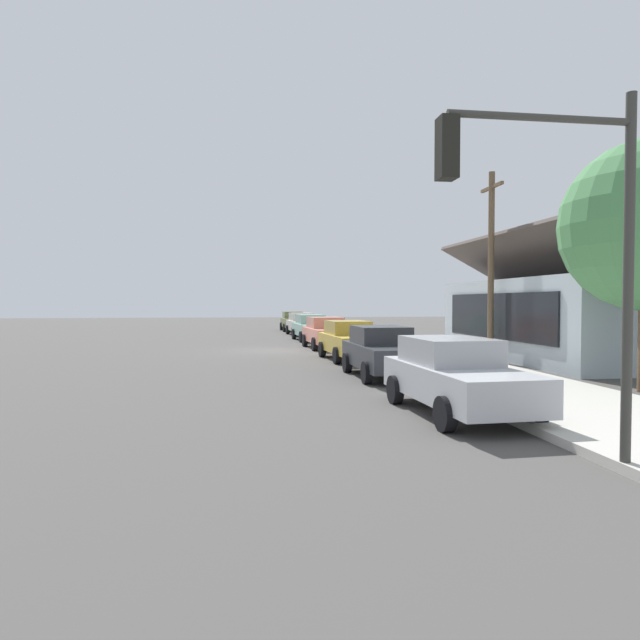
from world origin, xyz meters
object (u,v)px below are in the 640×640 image
(car_ivory, at_px, (302,324))
(car_silver, at_px, (455,375))
(car_olive, at_px, (293,321))
(utility_pole_wooden, at_px, (491,263))
(traffic_light_main, at_px, (557,218))
(car_seafoam, at_px, (311,327))
(car_charcoal, at_px, (383,351))
(car_mustard, at_px, (350,340))
(fire_hydrant_red, at_px, (388,349))
(car_coral, at_px, (327,332))

(car_ivory, relative_size, car_silver, 1.02)
(car_olive, relative_size, car_silver, 0.97)
(utility_pole_wooden, bearing_deg, car_ivory, -163.94)
(car_ivory, relative_size, traffic_light_main, 0.92)
(car_seafoam, xyz_separation_m, car_charcoal, (16.96, 0.14, -0.00))
(car_mustard, bearing_deg, car_charcoal, -3.08)
(car_seafoam, relative_size, car_silver, 1.01)
(car_olive, bearing_deg, car_seafoam, -0.72)
(car_silver, bearing_deg, car_charcoal, 177.90)
(car_olive, distance_m, car_seafoam, 11.71)
(traffic_light_main, relative_size, fire_hydrant_red, 7.32)
(car_olive, height_order, car_charcoal, same)
(car_coral, distance_m, traffic_light_main, 21.41)
(car_seafoam, height_order, utility_pole_wooden, utility_pole_wooden)
(car_charcoal, bearing_deg, utility_pole_wooden, 124.11)
(car_seafoam, distance_m, car_mustard, 11.64)
(car_ivory, height_order, car_mustard, same)
(car_charcoal, bearing_deg, fire_hydrant_red, 162.05)
(car_olive, relative_size, car_ivory, 0.95)
(car_coral, distance_m, utility_pole_wooden, 9.62)
(car_coral, distance_m, car_silver, 16.97)
(car_olive, distance_m, utility_pole_wooden, 25.67)
(traffic_light_main, bearing_deg, car_olive, 179.81)
(traffic_light_main, relative_size, utility_pole_wooden, 0.69)
(car_coral, xyz_separation_m, traffic_light_main, (21.24, -0.20, 2.68))
(car_mustard, distance_m, car_silver, 11.21)
(car_charcoal, bearing_deg, car_seafoam, 179.38)
(car_olive, bearing_deg, utility_pole_wooden, 11.77)
(car_ivory, relative_size, car_coral, 1.07)
(car_coral, xyz_separation_m, fire_hydrant_red, (6.52, 1.46, -0.32))
(car_mustard, bearing_deg, car_ivory, 176.82)
(car_mustard, bearing_deg, car_silver, -3.02)
(car_silver, xyz_separation_m, fire_hydrant_red, (-10.44, 1.34, -0.32))
(car_mustard, xyz_separation_m, traffic_light_main, (15.48, -0.26, 2.68))
(car_seafoam, relative_size, car_coral, 1.07)
(utility_pole_wooden, bearing_deg, car_silver, -28.89)
(fire_hydrant_red, bearing_deg, car_mustard, -118.72)
(car_coral, relative_size, car_charcoal, 1.01)
(car_seafoam, xyz_separation_m, utility_pole_wooden, (13.17, 5.52, 3.11))
(car_mustard, xyz_separation_m, fire_hydrant_red, (0.77, 1.40, -0.32))
(car_olive, bearing_deg, car_ivory, 0.07)
(car_charcoal, height_order, traffic_light_main, traffic_light_main)
(fire_hydrant_red, bearing_deg, car_silver, -7.34)
(car_mustard, height_order, fire_hydrant_red, car_mustard)
(car_coral, bearing_deg, car_mustard, -2.76)
(car_olive, relative_size, car_coral, 1.02)
(car_seafoam, xyz_separation_m, car_mustard, (11.64, 0.12, -0.00))
(car_seafoam, xyz_separation_m, traffic_light_main, (27.12, -0.14, 2.68))
(car_ivory, distance_m, car_charcoal, 22.69)
(car_silver, height_order, traffic_light_main, traffic_light_main)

